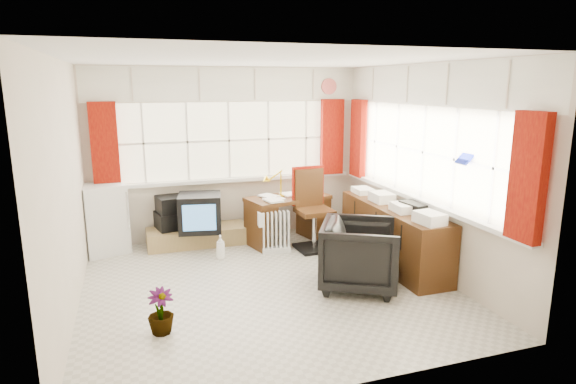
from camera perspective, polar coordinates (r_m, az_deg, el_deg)
name	(u,v)px	position (r m, az deg, el deg)	size (l,w,h in m)	color
ground	(267,286)	(5.61, -2.53, -11.02)	(4.00, 4.00, 0.00)	beige
room_walls	(265,156)	(5.19, -2.69, 4.33)	(4.00, 4.00, 4.00)	beige
window_back	(230,175)	(7.15, -6.85, 2.03)	(3.70, 0.12, 3.60)	#FFF6C9
window_right	(419,193)	(6.10, 15.23, -0.16)	(0.12, 3.70, 3.60)	#FFF6C9
curtains	(314,146)	(6.36, 3.13, 5.44)	(3.83, 3.83, 1.15)	#991F08
overhead_cabinets	(317,84)	(6.38, 3.50, 12.62)	(3.98, 3.98, 0.48)	white
desk	(288,217)	(6.98, 0.00, -2.94)	(1.28, 0.85, 0.71)	#472910
desk_lamp	(281,178)	(6.86, -0.85, 1.64)	(0.15, 0.13, 0.38)	#E2C009
task_chair	(311,205)	(6.71, 2.73, -1.58)	(0.50, 0.53, 1.14)	black
office_chair	(360,255)	(5.48, 8.57, -7.37)	(0.83, 0.85, 0.77)	black
radiator	(276,236)	(6.58, -1.46, -5.20)	(0.40, 0.19, 0.57)	white
credenza	(393,234)	(6.29, 12.30, -4.83)	(0.50, 2.00, 0.85)	#472910
file_tray	(417,207)	(5.98, 15.03, -1.74)	(0.28, 0.36, 0.12)	black
tv_bench	(197,236)	(7.05, -10.71, -5.14)	(1.40, 0.50, 0.25)	#A38751
crt_tv	(200,213)	(6.79, -10.39, -2.42)	(0.66, 0.62, 0.52)	black
hifi_stack	(180,212)	(7.03, -12.74, -2.30)	(0.72, 0.53, 0.47)	black
mini_fridge	(103,219)	(6.99, -21.12, -2.95)	(0.70, 0.70, 0.95)	white
spray_bottle_a	(221,247)	(6.44, -7.99, -6.45)	(0.12, 0.12, 0.32)	white
spray_bottle_b	(217,239)	(6.94, -8.46, -5.55)	(0.09, 0.09, 0.20)	#83C4B7
flower_vase	(161,312)	(4.69, -14.85, -13.55)	(0.24, 0.24, 0.43)	black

